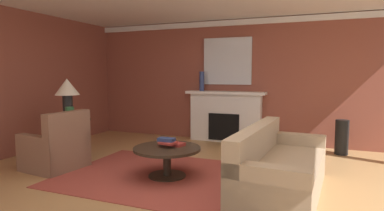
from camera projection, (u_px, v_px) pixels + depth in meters
The scene contains 18 objects.
ground_plane at pixel (180, 186), 4.41m from camera, with size 9.12×9.12×0.00m, color tan.
wall_fireplace at pixel (237, 81), 7.26m from camera, with size 7.62×0.12×2.74m, color brown.
wall_window at pixel (8, 83), 5.87m from camera, with size 0.12×6.94×2.74m, color brown.
crown_moulding at pixel (237, 23), 7.06m from camera, with size 7.62×0.08×0.12m, color white.
area_rug at pixel (167, 176), 4.80m from camera, with size 3.13×2.26×0.01m, color #993D33.
fireplace at pixel (225, 118), 7.23m from camera, with size 1.80×0.35×1.14m.
mantel_mirror at pixel (227, 61), 7.21m from camera, with size 1.10×0.04×1.05m, color silver.
sofa at pixel (279, 170), 4.14m from camera, with size 1.05×2.16×0.85m.
armchair_near_window at pixel (56, 150), 5.17m from camera, with size 0.89×0.89×0.95m.
coffee_table at pixel (167, 155), 4.76m from camera, with size 1.00×1.00×0.45m.
side_table at pixel (69, 135), 5.94m from camera, with size 0.56×0.56×0.70m.
table_lamp at pixel (67, 91), 5.85m from camera, with size 0.44×0.44×0.75m.
vase_mantel_left at pixel (202, 81), 7.30m from camera, with size 0.11×0.11×0.44m, color navy.
vase_on_side_table at pixel (70, 114), 5.73m from camera, with size 0.15×0.15×0.25m, color #33703D.
vase_tall_corner at pixel (342, 137), 6.09m from camera, with size 0.25×0.25×0.66m, color black.
book_red_cover at pixel (177, 144), 4.84m from camera, with size 0.19×0.17×0.05m, color maroon.
book_art_folio at pixel (168, 143), 4.76m from camera, with size 0.23×0.19×0.03m, color maroon.
book_small_novel at pixel (166, 140), 4.81m from camera, with size 0.25×0.15×0.05m, color navy.
Camera 1 is at (1.75, -3.91, 1.55)m, focal length 29.95 mm.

